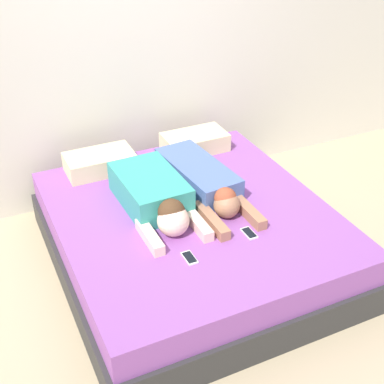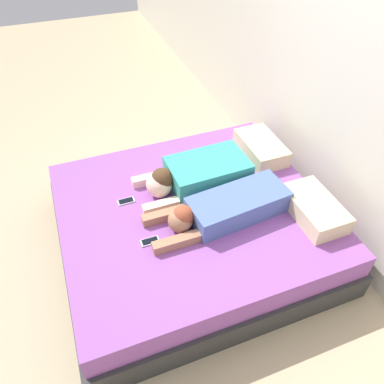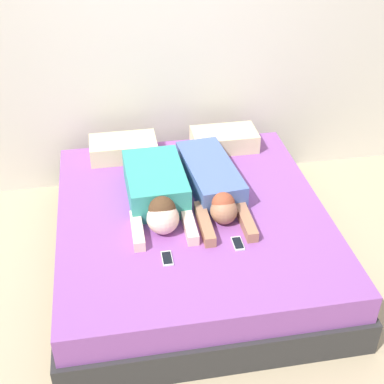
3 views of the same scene
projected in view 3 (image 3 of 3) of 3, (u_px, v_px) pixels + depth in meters
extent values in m
plane|color=tan|center=(192.00, 259.00, 3.80)|extent=(12.00, 12.00, 0.00)
cube|color=beige|center=(166.00, 27.00, 4.00)|extent=(12.00, 0.06, 2.60)
cube|color=#2D2D2D|center=(192.00, 247.00, 3.74)|extent=(1.83, 2.00, 0.23)
cube|color=#8C4C9E|center=(192.00, 222.00, 3.62)|extent=(1.77, 1.94, 0.20)
cube|color=beige|center=(123.00, 148.00, 4.11)|extent=(0.51, 0.29, 0.14)
cube|color=beige|center=(224.00, 139.00, 4.22)|extent=(0.51, 0.29, 0.14)
cube|color=teal|center=(155.00, 183.00, 3.64)|extent=(0.40, 0.63, 0.21)
sphere|color=beige|center=(163.00, 218.00, 3.32)|extent=(0.20, 0.20, 0.20)
sphere|color=#4C331E|center=(162.00, 210.00, 3.32)|extent=(0.17, 0.17, 0.17)
cube|color=beige|center=(137.00, 230.00, 3.33)|extent=(0.07, 0.34, 0.07)
cube|color=beige|center=(189.00, 225.00, 3.37)|extent=(0.07, 0.34, 0.07)
cube|color=#4C66A5|center=(210.00, 174.00, 3.77)|extent=(0.38, 0.76, 0.17)
sphere|color=#A37051|center=(224.00, 211.00, 3.41)|extent=(0.18, 0.18, 0.18)
sphere|color=#99472D|center=(223.00, 204.00, 3.40)|extent=(0.15, 0.15, 0.15)
cube|color=#A37051|center=(205.00, 223.00, 3.39)|extent=(0.07, 0.40, 0.07)
cube|color=#A37051|center=(245.00, 219.00, 3.43)|extent=(0.07, 0.40, 0.07)
cube|color=silver|center=(167.00, 258.00, 3.16)|extent=(0.06, 0.13, 0.01)
cube|color=black|center=(167.00, 258.00, 3.15)|extent=(0.05, 0.11, 0.00)
cube|color=silver|center=(238.00, 244.00, 3.27)|extent=(0.06, 0.13, 0.01)
cube|color=black|center=(238.00, 243.00, 3.27)|extent=(0.05, 0.11, 0.00)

